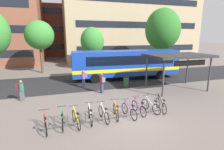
# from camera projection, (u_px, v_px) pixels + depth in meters

# --- Properties ---
(ground) EXTENTS (200.00, 200.00, 0.00)m
(ground) POSITION_uv_depth(u_px,v_px,m) (132.00, 118.00, 10.45)
(ground) COLOR #6B605B
(bus_lane_asphalt) EXTENTS (80.00, 7.20, 0.01)m
(bus_lane_asphalt) POSITION_uv_depth(u_px,v_px,m) (97.00, 80.00, 19.29)
(bus_lane_asphalt) COLOR #232326
(bus_lane_asphalt) RESTS_ON ground
(city_bus) EXTENTS (12.15, 3.26, 3.20)m
(city_bus) POSITION_uv_depth(u_px,v_px,m) (125.00, 63.00, 19.85)
(city_bus) COLOR #14389E
(city_bus) RESTS_ON ground
(bike_rack) EXTENTS (7.80, 0.47, 0.70)m
(bike_rack) POSITION_uv_depth(u_px,v_px,m) (110.00, 118.00, 10.34)
(bike_rack) COLOR #47474C
(bike_rack) RESTS_ON ground
(parked_bicycle_red_0) EXTENTS (0.52, 1.72, 0.99)m
(parked_bicycle_red_0) POSITION_uv_depth(u_px,v_px,m) (45.00, 124.00, 8.99)
(parked_bicycle_red_0) COLOR black
(parked_bicycle_red_0) RESTS_ON ground
(parked_bicycle_green_1) EXTENTS (0.52, 1.72, 0.99)m
(parked_bicycle_green_1) POSITION_uv_depth(u_px,v_px,m) (63.00, 120.00, 9.41)
(parked_bicycle_green_1) COLOR black
(parked_bicycle_green_1) RESTS_ON ground
(parked_bicycle_yellow_2) EXTENTS (0.52, 1.71, 0.99)m
(parked_bicycle_yellow_2) POSITION_uv_depth(u_px,v_px,m) (76.00, 119.00, 9.52)
(parked_bicycle_yellow_2) COLOR black
(parked_bicycle_yellow_2) RESTS_ON ground
(parked_bicycle_white_3) EXTENTS (0.52, 1.72, 0.99)m
(parked_bicycle_white_3) POSITION_uv_depth(u_px,v_px,m) (90.00, 116.00, 9.95)
(parked_bicycle_white_3) COLOR black
(parked_bicycle_white_3) RESTS_ON ground
(parked_bicycle_silver_4) EXTENTS (0.52, 1.72, 0.99)m
(parked_bicycle_silver_4) POSITION_uv_depth(u_px,v_px,m) (104.00, 114.00, 10.13)
(parked_bicycle_silver_4) COLOR black
(parked_bicycle_silver_4) RESTS_ON ground
(parked_bicycle_orange_5) EXTENTS (0.52, 1.71, 0.99)m
(parked_bicycle_orange_5) POSITION_uv_depth(u_px,v_px,m) (116.00, 111.00, 10.49)
(parked_bicycle_orange_5) COLOR black
(parked_bicycle_orange_5) RESTS_ON ground
(parked_bicycle_purple_6) EXTENTS (0.52, 1.71, 0.99)m
(parked_bicycle_purple_6) POSITION_uv_depth(u_px,v_px,m) (129.00, 111.00, 10.57)
(parked_bicycle_purple_6) COLOR black
(parked_bicycle_purple_6) RESTS_ON ground
(parked_bicycle_purple_7) EXTENTS (0.52, 1.72, 0.99)m
(parked_bicycle_purple_7) POSITION_uv_depth(u_px,v_px,m) (139.00, 108.00, 11.00)
(parked_bicycle_purple_7) COLOR black
(parked_bicycle_purple_7) RESTS_ON ground
(parked_bicycle_silver_8) EXTENTS (0.62, 1.68, 0.99)m
(parked_bicycle_silver_8) POSITION_uv_depth(u_px,v_px,m) (151.00, 106.00, 11.26)
(parked_bicycle_silver_8) COLOR black
(parked_bicycle_silver_8) RESTS_ON ground
(parked_bicycle_black_9) EXTENTS (0.52, 1.71, 0.99)m
(parked_bicycle_black_9) POSITION_uv_depth(u_px,v_px,m) (161.00, 105.00, 11.45)
(parked_bicycle_black_9) COLOR black
(parked_bicycle_black_9) RESTS_ON ground
(transit_shelter) EXTENTS (5.44, 3.58, 3.22)m
(transit_shelter) POSITION_uv_depth(u_px,v_px,m) (178.00, 57.00, 15.48)
(transit_shelter) COLOR #38383D
(transit_shelter) RESTS_ON ground
(commuter_maroon_pack_0) EXTENTS (0.57, 0.41, 1.62)m
(commuter_maroon_pack_0) POSITION_uv_depth(u_px,v_px,m) (21.00, 89.00, 13.06)
(commuter_maroon_pack_0) COLOR #565660
(commuter_maroon_pack_0) RESTS_ON ground
(commuter_grey_pack_1) EXTENTS (0.44, 0.59, 1.71)m
(commuter_grey_pack_1) POSITION_uv_depth(u_px,v_px,m) (102.00, 82.00, 14.85)
(commuter_grey_pack_1) COLOR #2D3851
(commuter_grey_pack_1) RESTS_ON ground
(commuter_grey_pack_2) EXTENTS (0.54, 0.36, 1.70)m
(commuter_grey_pack_2) POSITION_uv_depth(u_px,v_px,m) (84.00, 78.00, 16.41)
(commuter_grey_pack_2) COLOR black
(commuter_grey_pack_2) RESTS_ON ground
(trash_bin) EXTENTS (0.55, 0.55, 1.03)m
(trash_bin) POSITION_uv_depth(u_px,v_px,m) (126.00, 81.00, 16.85)
(trash_bin) COLOR #284C2D
(trash_bin) RESTS_ON ground
(street_tree_0) EXTENTS (3.60, 3.60, 6.73)m
(street_tree_0) POSITION_uv_depth(u_px,v_px,m) (39.00, 35.00, 22.33)
(street_tree_0) COLOR brown
(street_tree_0) RESTS_ON ground
(street_tree_1) EXTENTS (5.09, 5.09, 8.77)m
(street_tree_1) POSITION_uv_depth(u_px,v_px,m) (163.00, 29.00, 25.72)
(street_tree_1) COLOR brown
(street_tree_1) RESTS_ON ground
(street_tree_2) EXTENTS (3.30, 3.30, 6.03)m
(street_tree_2) POSITION_uv_depth(u_px,v_px,m) (92.00, 41.00, 24.80)
(street_tree_2) COLOR brown
(street_tree_2) RESTS_ON ground
(building_right_wing) EXTENTS (26.98, 10.41, 21.14)m
(building_right_wing) POSITION_uv_depth(u_px,v_px,m) (131.00, 7.00, 35.95)
(building_right_wing) COLOR tan
(building_right_wing) RESTS_ON ground
(building_centre_block) EXTENTS (15.81, 13.17, 11.78)m
(building_centre_block) POSITION_uv_depth(u_px,v_px,m) (58.00, 32.00, 45.42)
(building_centre_block) COLOR brown
(building_centre_block) RESTS_ON ground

